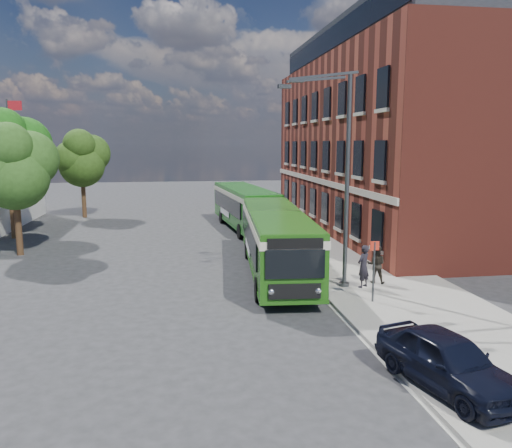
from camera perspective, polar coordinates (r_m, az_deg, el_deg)
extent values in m
plane|color=#2A2A2D|center=(22.83, -4.18, -6.59)|extent=(120.00, 120.00, 0.00)
cube|color=gray|center=(31.75, 7.30, -1.98)|extent=(6.00, 48.00, 0.15)
cube|color=beige|center=(31.06, 1.88, -2.29)|extent=(0.12, 48.00, 0.01)
cube|color=maroon|center=(37.37, 16.23, 8.56)|extent=(12.00, 26.00, 12.00)
cube|color=#C0B5A2|center=(35.35, 7.11, 4.94)|extent=(0.12, 26.00, 0.35)
cube|color=black|center=(37.99, 16.74, 19.32)|extent=(10.80, 24.80, 2.20)
cube|color=black|center=(36.08, 8.43, 20.16)|extent=(0.08, 24.00, 1.40)
cylinder|color=#3B3E40|center=(36.55, -26.11, 5.62)|extent=(0.10, 0.10, 9.00)
cube|color=#A2121D|center=(36.46, -25.89, 12.09)|extent=(0.90, 0.02, 0.60)
cylinder|color=#3B3E40|center=(21.93, 10.03, -6.98)|extent=(0.44, 0.44, 0.30)
cylinder|color=#3B3E40|center=(21.14, 10.37, 4.42)|extent=(0.18, 0.18, 9.00)
cube|color=#3B3E40|center=(20.28, 7.87, 16.46)|extent=(2.58, 0.46, 0.37)
cube|color=#3B3E40|center=(21.42, 6.92, 16.09)|extent=(2.58, 0.46, 0.37)
cube|color=#3B3E40|center=(19.47, 4.65, 16.08)|extent=(0.55, 0.22, 0.16)
cube|color=#3B3E40|center=(21.57, 3.27, 15.43)|extent=(0.55, 0.22, 0.16)
cylinder|color=#3B3E40|center=(19.79, 13.28, -5.56)|extent=(0.08, 0.08, 2.50)
cube|color=red|center=(19.54, 13.40, -2.44)|extent=(0.35, 0.04, 0.35)
cube|color=#205713|center=(23.84, 2.28, -1.51)|extent=(3.48, 12.31, 2.45)
cube|color=#205713|center=(24.11, 2.26, -4.48)|extent=(3.52, 12.35, 0.14)
cube|color=black|center=(24.01, -0.83, -1.12)|extent=(0.92, 10.32, 1.10)
cube|color=black|center=(24.29, 5.21, -1.04)|extent=(0.92, 10.32, 1.10)
cube|color=beige|center=(23.70, 2.30, 0.45)|extent=(3.54, 12.37, 0.32)
cube|color=#205713|center=(23.65, 2.30, 1.31)|extent=(3.37, 12.20, 0.12)
cube|color=black|center=(17.89, 4.49, -4.61)|extent=(2.15, 0.25, 1.05)
cube|color=black|center=(17.72, 4.53, -2.26)|extent=(2.00, 0.24, 0.38)
cube|color=black|center=(18.15, 4.46, -7.68)|extent=(1.90, 0.23, 0.55)
sphere|color=silver|center=(18.06, 1.75, -7.74)|extent=(0.26, 0.26, 0.26)
sphere|color=silver|center=(18.31, 7.10, -7.57)|extent=(0.26, 0.26, 0.26)
cube|color=black|center=(29.80, 0.97, 1.11)|extent=(2.00, 0.24, 0.90)
cube|color=white|center=(24.83, -0.95, -2.53)|extent=(0.30, 3.19, 0.45)
cylinder|color=black|center=(19.90, 0.28, -7.47)|extent=(0.36, 1.02, 1.00)
cylinder|color=black|center=(20.21, 6.96, -7.28)|extent=(0.36, 1.02, 1.00)
cylinder|color=black|center=(27.20, -0.96, -2.89)|extent=(0.36, 1.02, 1.00)
cylinder|color=black|center=(27.42, 3.93, -2.81)|extent=(0.36, 1.02, 1.00)
cube|color=#175915|center=(36.35, -1.32, 2.23)|extent=(3.55, 11.39, 2.45)
cube|color=#175915|center=(36.53, -1.31, 0.25)|extent=(3.60, 11.44, 0.14)
cube|color=black|center=(36.36, -3.40, 2.42)|extent=(0.97, 9.37, 1.10)
cube|color=black|center=(36.93, 0.51, 2.54)|extent=(0.97, 9.37, 1.10)
cube|color=beige|center=(36.26, -1.33, 3.53)|extent=(3.62, 11.46, 0.32)
cube|color=#175915|center=(36.22, -1.33, 4.09)|extent=(3.45, 11.28, 0.12)
cube|color=black|center=(30.91, 1.03, 1.31)|extent=(2.15, 0.28, 1.05)
cube|color=black|center=(30.81, 1.04, 2.69)|extent=(2.00, 0.27, 0.38)
cube|color=black|center=(31.06, 1.03, -0.52)|extent=(1.90, 0.26, 0.55)
sphere|color=silver|center=(30.86, -0.50, -0.58)|extent=(0.26, 0.26, 0.26)
sphere|color=silver|center=(31.31, 2.52, -0.45)|extent=(0.26, 0.26, 0.26)
cube|color=black|center=(41.80, -3.06, 3.46)|extent=(2.00, 0.27, 0.90)
cube|color=white|center=(37.14, -3.60, 1.40)|extent=(0.34, 3.19, 0.45)
cylinder|color=black|center=(32.62, -1.81, -0.85)|extent=(0.37, 1.02, 1.00)
cylinder|color=black|center=(33.19, 2.14, -0.67)|extent=(0.37, 1.02, 1.00)
cylinder|color=black|center=(39.01, -3.92, 0.81)|extent=(0.37, 1.02, 1.00)
cylinder|color=black|center=(39.49, -0.58, 0.93)|extent=(0.37, 1.02, 1.00)
imported|color=black|center=(13.78, 21.02, -14.34)|extent=(2.66, 4.45, 1.42)
imported|color=black|center=(21.67, 12.18, -4.74)|extent=(0.80, 0.75, 1.83)
imported|color=black|center=(22.47, 13.57, -4.51)|extent=(0.99, 0.90, 1.66)
cylinder|color=#392315|center=(30.77, -25.51, -0.36)|extent=(0.36, 0.36, 3.13)
sphere|color=#284D19|center=(30.47, -25.89, 4.92)|extent=(3.70, 3.70, 3.70)
sphere|color=#284D19|center=(30.78, -24.43, 6.78)|extent=(3.13, 3.13, 3.13)
sphere|color=#284D19|center=(29.74, -26.51, 7.95)|extent=(2.56, 2.56, 2.56)
cylinder|color=#392315|center=(36.36, -26.06, 1.32)|extent=(0.36, 0.36, 3.59)
sphere|color=#194E11|center=(36.11, -26.43, 6.46)|extent=(4.25, 4.25, 4.25)
sphere|color=#194E11|center=(36.48, -25.01, 8.25)|extent=(3.59, 3.59, 3.59)
sphere|color=#194E11|center=(35.32, -27.04, 9.43)|extent=(2.94, 2.94, 2.94)
cylinder|color=#392315|center=(44.26, -19.08, 2.72)|extent=(0.36, 0.36, 3.14)
sphere|color=#264213|center=(44.05, -19.27, 6.41)|extent=(3.71, 3.71, 3.71)
sphere|color=#264213|center=(44.46, -18.30, 7.68)|extent=(3.14, 3.14, 3.14)
sphere|color=#264213|center=(43.66, -20.26, 7.08)|extent=(2.85, 2.85, 2.85)
sphere|color=#264213|center=(43.31, -19.56, 8.52)|extent=(2.57, 2.57, 2.57)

